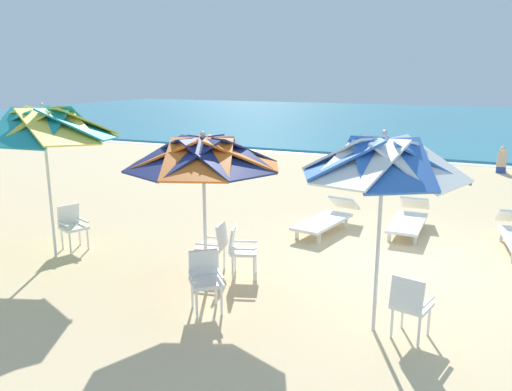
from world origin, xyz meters
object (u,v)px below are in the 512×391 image
beach_umbrella_0 (383,160)px  beach_umbrella_2 (43,125)px  plastic_chair_2 (205,277)px  sun_lounger_2 (327,218)px  plastic_chair_0 (410,303)px  plastic_chair_1 (240,248)px  sun_lounger_1 (409,219)px  beachgoer_seated (501,164)px  beach_umbrella_1 (203,154)px  plastic_chair_3 (215,244)px  plastic_chair_4 (72,224)px

beach_umbrella_0 → beach_umbrella_2: beach_umbrella_2 is taller
plastic_chair_2 → sun_lounger_2: plastic_chair_2 is taller
plastic_chair_0 → plastic_chair_1: (-2.86, 1.03, 0.00)m
plastic_chair_0 → sun_lounger_1: plastic_chair_0 is taller
beachgoer_seated → sun_lounger_2: bearing=-112.1°
beach_umbrella_0 → plastic_chair_0: bearing=-7.9°
beach_umbrella_1 → sun_lounger_1: size_ratio=1.16×
plastic_chair_2 → beachgoer_seated: 14.01m
beach_umbrella_1 → plastic_chair_1: (0.22, 0.77, -1.67)m
beach_umbrella_1 → plastic_chair_3: beach_umbrella_1 is taller
beach_umbrella_2 → plastic_chair_4: beach_umbrella_2 is taller
beach_umbrella_2 → sun_lounger_2: 5.91m
plastic_chair_2 → plastic_chair_1: bearing=93.3°
plastic_chair_2 → beachgoer_seated: beachgoer_seated is taller
beach_umbrella_0 → plastic_chair_1: (-2.41, 0.97, -1.79)m
plastic_chair_3 → plastic_chair_2: bearing=-67.3°
plastic_chair_4 → plastic_chair_1: bearing=0.8°
beach_umbrella_0 → plastic_chair_1: 3.15m
plastic_chair_0 → plastic_chair_4: size_ratio=1.00×
plastic_chair_4 → sun_lounger_1: (5.81, 3.75, -0.22)m
plastic_chair_1 → plastic_chair_3: 0.48m
beach_umbrella_1 → beachgoer_seated: beach_umbrella_1 is taller
plastic_chair_3 → sun_lounger_1: bearing=53.6°
beach_umbrella_2 → sun_lounger_2: (4.16, 3.60, -2.15)m
plastic_chair_1 → beachgoer_seated: (4.26, 12.04, -0.20)m
plastic_chair_1 → plastic_chair_4: (-3.56, -0.05, 0.00)m
plastic_chair_3 → plastic_chair_4: bearing=-179.0°
beach_umbrella_0 → sun_lounger_1: 5.08m
beach_umbrella_1 → plastic_chair_3: 1.86m
beach_umbrella_0 → sun_lounger_2: bearing=114.0°
plastic_chair_0 → beach_umbrella_1: bearing=175.2°
beach_umbrella_2 → plastic_chair_1: bearing=8.7°
plastic_chair_2 → plastic_chair_4: same height
beach_umbrella_2 → plastic_chair_4: (-0.02, 0.49, -1.94)m
plastic_chair_2 → beachgoer_seated: (4.18, 13.37, -0.20)m
plastic_chair_4 → sun_lounger_2: bearing=36.6°
beach_umbrella_2 → beachgoer_seated: 14.96m
plastic_chair_0 → sun_lounger_2: (-2.24, 4.09, -0.22)m
beach_umbrella_2 → plastic_chair_3: bearing=10.1°
plastic_chair_2 → plastic_chair_4: (-3.64, 1.27, 0.00)m
plastic_chair_1 → plastic_chair_3: same height
beach_umbrella_1 → sun_lounger_1: 5.45m
plastic_chair_0 → beach_umbrella_2: bearing=175.6°
beach_umbrella_0 → beachgoer_seated: bearing=81.9°
plastic_chair_0 → beach_umbrella_2: size_ratio=0.31×
beach_umbrella_2 → sun_lounger_1: size_ratio=1.31×
sun_lounger_2 → beachgoer_seated: beachgoer_seated is taller
sun_lounger_1 → beachgoer_seated: beachgoer_seated is taller
beach_umbrella_1 → sun_lounger_1: (2.48, 4.47, -1.88)m
beach_umbrella_1 → beachgoer_seated: (4.48, 12.81, -1.87)m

